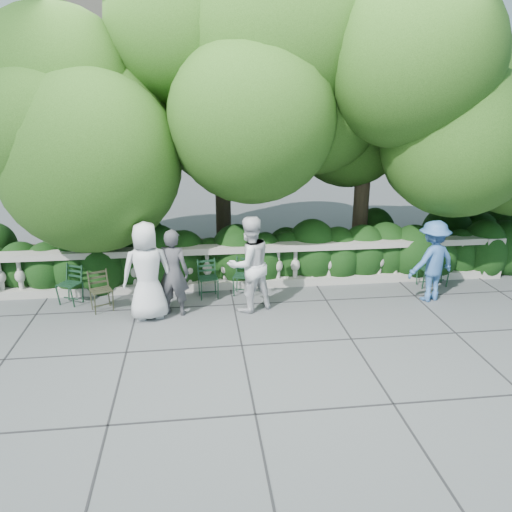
{
  "coord_description": "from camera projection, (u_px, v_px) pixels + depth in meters",
  "views": [
    {
      "loc": [
        -1.21,
        -8.85,
        4.25
      ],
      "look_at": [
        0.0,
        1.0,
        1.0
      ],
      "focal_mm": 35.0,
      "sensor_mm": 36.0,
      "label": 1
    }
  ],
  "objects": [
    {
      "name": "tree_canopy",
      "position": [
        274.0,
        106.0,
        11.67
      ],
      "size": [
        15.04,
        6.52,
        6.78
      ],
      "color": "#3F3023",
      "rests_on": "ground"
    },
    {
      "name": "person_older_blue",
      "position": [
        432.0,
        261.0,
        10.52
      ],
      "size": [
        1.27,
        0.96,
        1.75
      ],
      "primitive_type": "imported",
      "rotation": [
        0.0,
        0.0,
        3.45
      ],
      "color": "#3661A2",
      "rests_on": "ground"
    },
    {
      "name": "person_businessman",
      "position": [
        147.0,
        271.0,
        9.62
      ],
      "size": [
        1.04,
        0.76,
        1.95
      ],
      "primitive_type": "imported",
      "rotation": [
        0.0,
        0.0,
        3.3
      ],
      "color": "silver",
      "rests_on": "ground"
    },
    {
      "name": "balustrade",
      "position": [
        252.0,
        267.0,
        11.36
      ],
      "size": [
        12.0,
        0.44,
        1.0
      ],
      "color": "#9E998E",
      "rests_on": "ground"
    },
    {
      "name": "chair_a",
      "position": [
        67.0,
        306.0,
        10.45
      ],
      "size": [
        0.6,
        0.62,
        0.84
      ],
      "primitive_type": null,
      "rotation": [
        0.0,
        0.0,
        -0.45
      ],
      "color": "black",
      "rests_on": "ground"
    },
    {
      "name": "chair_e",
      "position": [
        429.0,
        289.0,
        11.38
      ],
      "size": [
        0.44,
        0.48,
        0.84
      ],
      "primitive_type": null,
      "rotation": [
        0.0,
        0.0,
        0.01
      ],
      "color": "black",
      "rests_on": "ground"
    },
    {
      "name": "person_woman_grey",
      "position": [
        173.0,
        273.0,
        9.83
      ],
      "size": [
        0.74,
        0.6,
        1.76
      ],
      "primitive_type": "imported",
      "rotation": [
        0.0,
        0.0,
        2.84
      ],
      "color": "#3E3D42",
      "rests_on": "ground"
    },
    {
      "name": "chair_c",
      "position": [
        242.0,
        297.0,
        10.91
      ],
      "size": [
        0.56,
        0.59,
        0.84
      ],
      "primitive_type": null,
      "rotation": [
        0.0,
        0.0,
        -0.31
      ],
      "color": "black",
      "rests_on": "ground"
    },
    {
      "name": "chair_f",
      "position": [
        438.0,
        287.0,
        11.47
      ],
      "size": [
        0.47,
        0.5,
        0.84
      ],
      "primitive_type": null,
      "rotation": [
        0.0,
        0.0,
        -0.06
      ],
      "color": "black",
      "rests_on": "ground"
    },
    {
      "name": "chair_weathered",
      "position": [
        105.0,
        313.0,
        10.12
      ],
      "size": [
        0.59,
        0.61,
        0.84
      ],
      "primitive_type": null,
      "rotation": [
        0.0,
        0.0,
        0.41
      ],
      "color": "black",
      "rests_on": "ground"
    },
    {
      "name": "shrub_hedge",
      "position": [
        246.0,
        269.0,
        12.64
      ],
      "size": [
        15.0,
        2.6,
        1.7
      ],
      "primitive_type": null,
      "color": "black",
      "rests_on": "ground"
    },
    {
      "name": "person_casual_man",
      "position": [
        249.0,
        264.0,
        10.0
      ],
      "size": [
        1.18,
        1.07,
        1.96
      ],
      "primitive_type": "imported",
      "rotation": [
        0.0,
        0.0,
        3.57
      ],
      "color": "silver",
      "rests_on": "ground"
    },
    {
      "name": "ground",
      "position": [
        262.0,
        320.0,
        9.81
      ],
      "size": [
        90.0,
        90.0,
        0.0
      ],
      "primitive_type": "plane",
      "color": "#4A4D51",
      "rests_on": "ground"
    },
    {
      "name": "chair_d",
      "position": [
        210.0,
        300.0,
        10.77
      ],
      "size": [
        0.5,
        0.54,
        0.84
      ],
      "primitive_type": null,
      "rotation": [
        0.0,
        0.0,
        0.14
      ],
      "color": "black",
      "rests_on": "ground"
    }
  ]
}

